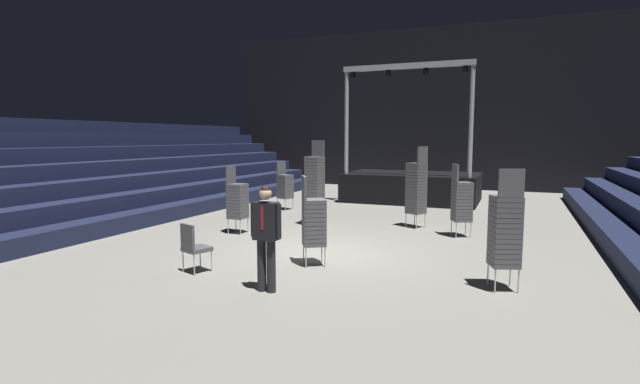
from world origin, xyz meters
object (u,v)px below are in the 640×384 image
object	(u,v)px
chair_stack_rear_left	(505,230)
loose_chair_near_man	(194,245)
man_with_tie	(266,232)
chair_stack_mid_left	(314,221)
chair_stack_front_right	(237,200)
chair_stack_mid_centre	(315,183)
chair_stack_front_left	(285,186)
chair_stack_mid_right	(416,187)
chair_stack_rear_right	(462,200)
stage_riser	(412,185)

from	to	relation	value
chair_stack_rear_left	loose_chair_near_man	distance (m)	5.58
man_with_tie	chair_stack_mid_left	xyz separation A→B (m)	(0.06, 1.83, -0.11)
chair_stack_front_right	chair_stack_mid_centre	size ratio (longest dim) A/B	0.73
chair_stack_front_left	chair_stack_mid_right	world-z (taller)	chair_stack_mid_right
chair_stack_front_right	chair_stack_rear_right	xyz separation A→B (m)	(5.57, 1.83, 0.04)
chair_stack_front_right	chair_stack_mid_right	xyz separation A→B (m)	(4.25, 2.65, 0.25)
chair_stack_mid_right	chair_stack_rear_right	distance (m)	1.57
chair_stack_front_right	chair_stack_rear_left	bearing A→B (deg)	70.63
chair_stack_front_left	chair_stack_mid_right	xyz separation A→B (m)	(4.99, -1.64, 0.29)
chair_stack_front_right	chair_stack_rear_right	world-z (taller)	chair_stack_rear_right
stage_riser	chair_stack_mid_right	xyz separation A→B (m)	(1.29, -5.65, 0.51)
chair_stack_mid_left	chair_stack_mid_centre	xyz separation A→B (m)	(-1.70, 4.02, 0.34)
chair_stack_mid_right	chair_stack_mid_centre	distance (m)	2.90
loose_chair_near_man	chair_stack_mid_centre	bearing A→B (deg)	107.95
man_with_tie	chair_stack_rear_left	size ratio (longest dim) A/B	0.87
man_with_tie	chair_stack_rear_right	size ratio (longest dim) A/B	0.95
chair_stack_mid_left	chair_stack_rear_left	world-z (taller)	chair_stack_rear_left
stage_riser	chair_stack_mid_left	size ratio (longest dim) A/B	2.93
chair_stack_rear_left	loose_chair_near_man	xyz separation A→B (m)	(-5.44, -1.15, -0.49)
chair_stack_mid_centre	chair_stack_front_left	bearing A→B (deg)	-39.96
chair_stack_front_right	chair_stack_mid_right	distance (m)	5.01
stage_riser	chair_stack_front_left	size ratio (longest dim) A/B	3.08
man_with_tie	chair_stack_mid_left	distance (m)	1.84
man_with_tie	chair_stack_mid_left	size ratio (longest dim) A/B	0.99
chair_stack_rear_left	chair_stack_mid_left	bearing A→B (deg)	155.91
chair_stack_mid_right	loose_chair_near_man	distance (m)	6.89
chair_stack_front_right	chair_stack_mid_right	size ratio (longest dim) A/B	0.78
man_with_tie	chair_stack_mid_centre	world-z (taller)	chair_stack_mid_centre
chair_stack_front_right	chair_stack_mid_centre	distance (m)	2.38
chair_stack_mid_left	chair_stack_mid_right	xyz separation A→B (m)	(1.09, 4.82, 0.25)
man_with_tie	loose_chair_near_man	distance (m)	1.93
chair_stack_mid_left	chair_stack_rear_left	size ratio (longest dim) A/B	0.88
chair_stack_mid_centre	chair_stack_rear_left	distance (m)	6.76
chair_stack_mid_centre	chair_stack_rear_left	size ratio (longest dim) A/B	1.21
chair_stack_front_left	chair_stack_rear_right	world-z (taller)	chair_stack_rear_right
stage_riser	chair_stack_rear_left	size ratio (longest dim) A/B	2.57
stage_riser	man_with_tie	bearing A→B (deg)	-89.39
chair_stack_front_left	chair_stack_rear_left	size ratio (longest dim) A/B	0.83
chair_stack_mid_left	chair_stack_mid_right	bearing A→B (deg)	135.42
chair_stack_rear_right	loose_chair_near_man	size ratio (longest dim) A/B	1.99
man_with_tie	chair_stack_rear_left	xyz separation A→B (m)	(3.63, 1.61, 0.01)
chair_stack_mid_centre	chair_stack_rear_right	size ratio (longest dim) A/B	1.32
chair_stack_front_left	chair_stack_mid_right	distance (m)	5.26
chair_stack_mid_left	chair_stack_rear_right	world-z (taller)	chair_stack_rear_right
chair_stack_front_right	chair_stack_rear_left	xyz separation A→B (m)	(6.71, -2.39, 0.13)
chair_stack_mid_left	chair_stack_mid_centre	size ratio (longest dim) A/B	0.73
chair_stack_mid_right	chair_stack_rear_left	xyz separation A→B (m)	(2.47, -5.04, -0.13)
chair_stack_rear_right	loose_chair_near_man	xyz separation A→B (m)	(-4.30, -5.37, -0.41)
chair_stack_front_right	loose_chair_near_man	world-z (taller)	chair_stack_front_right
chair_stack_mid_centre	chair_stack_rear_right	xyz separation A→B (m)	(4.12, -0.02, -0.29)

